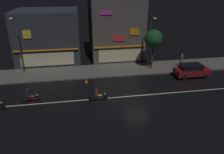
{
  "coord_description": "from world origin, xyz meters",
  "views": [
    {
      "loc": [
        -5.96,
        -19.03,
        10.84
      ],
      "look_at": [
        -2.21,
        3.3,
        0.86
      ],
      "focal_mm": 34.39,
      "sensor_mm": 36.0,
      "label": 1
    }
  ],
  "objects": [
    {
      "name": "streetlamp_mid",
      "position": [
        3.6,
        7.55,
        4.23
      ],
      "size": [
        0.44,
        1.64,
        6.9
      ],
      "color": "#47494C",
      "rests_on": "sidewalk_far"
    },
    {
      "name": "motorcycle_trailing_far",
      "position": [
        -4.29,
        -0.41,
        0.63
      ],
      "size": [
        1.9,
        0.6,
        1.52
      ],
      "rotation": [
        0.0,
        0.0,
        3.09
      ],
      "color": "black",
      "rests_on": "ground"
    },
    {
      "name": "traffic_cone",
      "position": [
        -5.15,
        4.17,
        0.28
      ],
      "size": [
        0.36,
        0.36,
        0.55
      ],
      "primitive_type": "cone",
      "color": "orange",
      "rests_on": "ground"
    },
    {
      "name": "street_tree",
      "position": [
        3.84,
        6.96,
        4.19
      ],
      "size": [
        2.36,
        2.36,
        5.27
      ],
      "color": "#473323",
      "rests_on": "sidewalk_far"
    },
    {
      "name": "lane_divider_stripe",
      "position": [
        0.0,
        0.0,
        0.01
      ],
      "size": [
        31.73,
        0.16,
        0.01
      ],
      "primitive_type": "cube",
      "color": "beige",
      "rests_on": "ground"
    },
    {
      "name": "motorcycle_opposite_lane",
      "position": [
        -10.88,
        0.46,
        0.63
      ],
      "size": [
        1.9,
        0.6,
        1.52
      ],
      "rotation": [
        0.0,
        0.0,
        -0.07
      ],
      "color": "black",
      "rests_on": "ground"
    },
    {
      "name": "streetlamp_west",
      "position": [
        -12.92,
        7.78,
        4.42
      ],
      "size": [
        0.44,
        1.64,
        7.28
      ],
      "color": "#47494C",
      "rests_on": "sidewalk_far"
    },
    {
      "name": "parked_car_near_kerb",
      "position": [
        7.91,
        3.69,
        0.87
      ],
      "size": [
        4.3,
        1.98,
        1.67
      ],
      "color": "maroon",
      "rests_on": "ground"
    },
    {
      "name": "pedestrian_on_sidewalk",
      "position": [
        7.99,
        6.71,
        1.01
      ],
      "size": [
        0.38,
        0.38,
        1.89
      ],
      "rotation": [
        0.0,
        0.0,
        5.3
      ],
      "color": "#4C664C",
      "rests_on": "sidewalk_far"
    },
    {
      "name": "storefront_center_block",
      "position": [
        0.0,
        13.96,
        4.45
      ],
      "size": [
        7.59,
        8.79,
        8.91
      ],
      "color": "#56514C",
      "rests_on": "ground"
    },
    {
      "name": "storefront_left_block",
      "position": [
        -10.02,
        13.63,
        3.67
      ],
      "size": [
        8.85,
        8.13,
        7.35
      ],
      "color": "#2D333D",
      "rests_on": "ground"
    },
    {
      "name": "sidewalk_far",
      "position": [
        0.0,
        7.38,
        0.07
      ],
      "size": [
        33.4,
        4.55,
        0.14
      ],
      "primitive_type": "cube",
      "color": "#5B5954",
      "rests_on": "ground"
    },
    {
      "name": "ground_plane",
      "position": [
        0.0,
        0.0,
        0.0
      ],
      "size": [
        140.0,
        140.0,
        0.0
      ],
      "primitive_type": "plane",
      "color": "black"
    }
  ]
}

